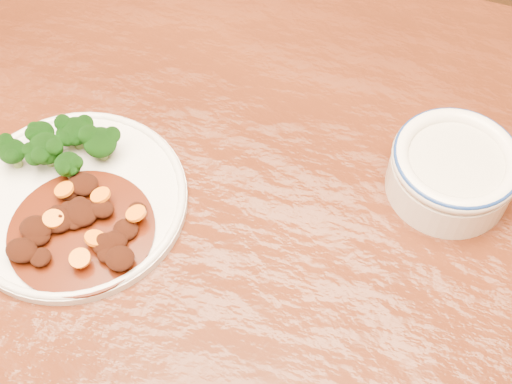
% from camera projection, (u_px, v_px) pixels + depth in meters
% --- Properties ---
extents(dining_table, '(1.51, 0.92, 0.75)m').
position_uv_depth(dining_table, '(191.00, 263.00, 0.81)').
color(dining_table, '#4F200E').
rests_on(dining_table, ground).
extents(dinner_plate, '(0.24, 0.24, 0.01)m').
position_uv_depth(dinner_plate, '(75.00, 200.00, 0.75)').
color(dinner_plate, silver).
rests_on(dinner_plate, dining_table).
extents(broccoli_florets, '(0.12, 0.08, 0.04)m').
position_uv_depth(broccoli_florets, '(61.00, 145.00, 0.76)').
color(broccoli_florets, olive).
rests_on(broccoli_florets, dinner_plate).
extents(mince_stew, '(0.15, 0.15, 0.02)m').
position_uv_depth(mince_stew, '(76.00, 225.00, 0.72)').
color(mince_stew, '#451407').
rests_on(mince_stew, dinner_plate).
extents(dip_bowl, '(0.13, 0.13, 0.06)m').
position_uv_depth(dip_bowl, '(453.00, 170.00, 0.74)').
color(dip_bowl, silver).
rests_on(dip_bowl, dining_table).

